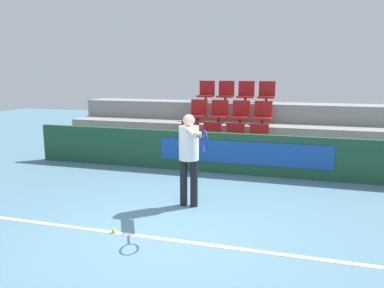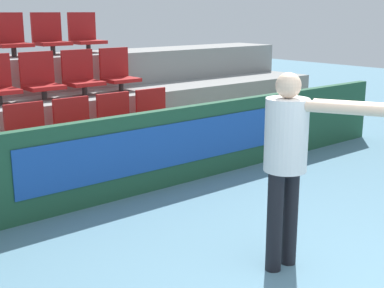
{
  "view_description": "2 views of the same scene",
  "coord_description": "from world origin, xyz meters",
  "px_view_note": "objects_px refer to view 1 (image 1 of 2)",
  "views": [
    {
      "loc": [
        1.79,
        -4.77,
        2.33
      ],
      "look_at": [
        -0.19,
        2.06,
        0.93
      ],
      "focal_mm": 35.0,
      "sensor_mm": 36.0,
      "label": 1
    },
    {
      "loc": [
        -3.18,
        -1.44,
        2.06
      ],
      "look_at": [
        0.02,
        2.37,
        0.82
      ],
      "focal_mm": 50.0,
      "sensor_mm": 36.0,
      "label": 2
    }
  ],
  "objects_px": {
    "stadium_chair_6": "(241,113)",
    "stadium_chair_10": "(246,93)",
    "stadium_chair_5": "(219,113)",
    "stadium_chair_7": "(263,114)",
    "stadium_chair_3": "(258,138)",
    "stadium_chair_9": "(226,93)",
    "stadium_chair_8": "(206,92)",
    "tennis_player": "(189,151)",
    "stadium_chair_1": "(212,136)",
    "stadium_chair_11": "(267,93)",
    "tennis_ball": "(114,231)",
    "stadium_chair_4": "(198,112)",
    "stadium_chair_2": "(235,137)",
    "stadium_chair_0": "(189,135)"
  },
  "relations": [
    {
      "from": "stadium_chair_6",
      "to": "stadium_chair_2",
      "type": "bearing_deg",
      "value": -90.0
    },
    {
      "from": "stadium_chair_10",
      "to": "tennis_player",
      "type": "height_order",
      "value": "stadium_chair_10"
    },
    {
      "from": "stadium_chair_10",
      "to": "tennis_player",
      "type": "bearing_deg",
      "value": -93.14
    },
    {
      "from": "stadium_chair_5",
      "to": "stadium_chair_7",
      "type": "relative_size",
      "value": 1.0
    },
    {
      "from": "stadium_chair_7",
      "to": "stadium_chair_2",
      "type": "bearing_deg",
      "value": -123.26
    },
    {
      "from": "stadium_chair_3",
      "to": "stadium_chair_9",
      "type": "bearing_deg",
      "value": 123.26
    },
    {
      "from": "stadium_chair_9",
      "to": "stadium_chair_10",
      "type": "xyz_separation_m",
      "value": [
        0.58,
        0.0,
        0.0
      ]
    },
    {
      "from": "stadium_chair_10",
      "to": "stadium_chair_11",
      "type": "height_order",
      "value": "same"
    },
    {
      "from": "stadium_chair_6",
      "to": "stadium_chair_10",
      "type": "height_order",
      "value": "stadium_chair_10"
    },
    {
      "from": "stadium_chair_7",
      "to": "stadium_chair_9",
      "type": "xyz_separation_m",
      "value": [
        -1.15,
        0.88,
        0.48
      ]
    },
    {
      "from": "stadium_chair_3",
      "to": "stadium_chair_8",
      "type": "bearing_deg",
      "value": 134.53
    },
    {
      "from": "stadium_chair_2",
      "to": "stadium_chair_10",
      "type": "distance_m",
      "value": 2.01
    },
    {
      "from": "stadium_chair_1",
      "to": "stadium_chair_11",
      "type": "xyz_separation_m",
      "value": [
        1.15,
        1.76,
        0.97
      ]
    },
    {
      "from": "stadium_chair_4",
      "to": "stadium_chair_10",
      "type": "bearing_deg",
      "value": 37.32
    },
    {
      "from": "stadium_chair_2",
      "to": "stadium_chair_4",
      "type": "height_order",
      "value": "stadium_chair_4"
    },
    {
      "from": "stadium_chair_0",
      "to": "stadium_chair_8",
      "type": "xyz_separation_m",
      "value": [
        0.0,
        1.76,
        0.97
      ]
    },
    {
      "from": "stadium_chair_5",
      "to": "stadium_chair_6",
      "type": "relative_size",
      "value": 1.0
    },
    {
      "from": "stadium_chair_8",
      "to": "stadium_chair_10",
      "type": "distance_m",
      "value": 1.15
    },
    {
      "from": "stadium_chair_0",
      "to": "stadium_chair_9",
      "type": "relative_size",
      "value": 1.0
    },
    {
      "from": "stadium_chair_8",
      "to": "stadium_chair_1",
      "type": "bearing_deg",
      "value": -71.84
    },
    {
      "from": "tennis_player",
      "to": "stadium_chair_1",
      "type": "bearing_deg",
      "value": 68.86
    },
    {
      "from": "stadium_chair_3",
      "to": "stadium_chair_2",
      "type": "bearing_deg",
      "value": 180.0
    },
    {
      "from": "stadium_chair_0",
      "to": "stadium_chair_10",
      "type": "xyz_separation_m",
      "value": [
        1.15,
        1.76,
        0.97
      ]
    },
    {
      "from": "stadium_chair_4",
      "to": "stadium_chair_11",
      "type": "relative_size",
      "value": 1.0
    },
    {
      "from": "stadium_chair_10",
      "to": "stadium_chair_4",
      "type": "bearing_deg",
      "value": -142.68
    },
    {
      "from": "stadium_chair_7",
      "to": "tennis_ball",
      "type": "distance_m",
      "value": 5.56
    },
    {
      "from": "stadium_chair_6",
      "to": "stadium_chair_10",
      "type": "distance_m",
      "value": 1.0
    },
    {
      "from": "stadium_chair_4",
      "to": "stadium_chair_8",
      "type": "relative_size",
      "value": 1.0
    },
    {
      "from": "stadium_chair_6",
      "to": "tennis_player",
      "type": "distance_m",
      "value": 3.88
    },
    {
      "from": "stadium_chair_11",
      "to": "tennis_ball",
      "type": "relative_size",
      "value": 8.98
    },
    {
      "from": "tennis_player",
      "to": "stadium_chair_2",
      "type": "bearing_deg",
      "value": 57.82
    },
    {
      "from": "stadium_chair_0",
      "to": "stadium_chair_10",
      "type": "distance_m",
      "value": 2.32
    },
    {
      "from": "stadium_chair_1",
      "to": "stadium_chair_8",
      "type": "height_order",
      "value": "stadium_chair_8"
    },
    {
      "from": "stadium_chair_2",
      "to": "stadium_chair_3",
      "type": "distance_m",
      "value": 0.58
    },
    {
      "from": "stadium_chair_0",
      "to": "stadium_chair_11",
      "type": "xyz_separation_m",
      "value": [
        1.73,
        1.76,
        0.97
      ]
    },
    {
      "from": "tennis_ball",
      "to": "stadium_chair_10",
      "type": "bearing_deg",
      "value": 80.44
    },
    {
      "from": "stadium_chair_3",
      "to": "tennis_ball",
      "type": "height_order",
      "value": "stadium_chair_3"
    },
    {
      "from": "stadium_chair_0",
      "to": "stadium_chair_7",
      "type": "xyz_separation_m",
      "value": [
        1.73,
        0.88,
        0.48
      ]
    },
    {
      "from": "stadium_chair_3",
      "to": "stadium_chair_7",
      "type": "height_order",
      "value": "stadium_chair_7"
    },
    {
      "from": "stadium_chair_6",
      "to": "stadium_chair_11",
      "type": "distance_m",
      "value": 1.16
    },
    {
      "from": "stadium_chair_7",
      "to": "stadium_chair_9",
      "type": "bearing_deg",
      "value": 142.68
    },
    {
      "from": "stadium_chair_1",
      "to": "tennis_player",
      "type": "distance_m",
      "value": 3.02
    },
    {
      "from": "stadium_chair_1",
      "to": "stadium_chair_3",
      "type": "distance_m",
      "value": 1.15
    },
    {
      "from": "stadium_chair_3",
      "to": "stadium_chair_10",
      "type": "xyz_separation_m",
      "value": [
        -0.58,
        1.76,
        0.97
      ]
    },
    {
      "from": "stadium_chair_6",
      "to": "stadium_chair_8",
      "type": "height_order",
      "value": "stadium_chair_8"
    },
    {
      "from": "stadium_chair_4",
      "to": "stadium_chair_5",
      "type": "relative_size",
      "value": 1.0
    },
    {
      "from": "stadium_chair_2",
      "to": "stadium_chair_6",
      "type": "xyz_separation_m",
      "value": [
        0.0,
        0.88,
        0.48
      ]
    },
    {
      "from": "stadium_chair_10",
      "to": "stadium_chair_6",
      "type": "bearing_deg",
      "value": -90.0
    },
    {
      "from": "stadium_chair_1",
      "to": "stadium_chair_10",
      "type": "height_order",
      "value": "stadium_chair_10"
    },
    {
      "from": "stadium_chair_8",
      "to": "tennis_player",
      "type": "height_order",
      "value": "stadium_chair_8"
    }
  ]
}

